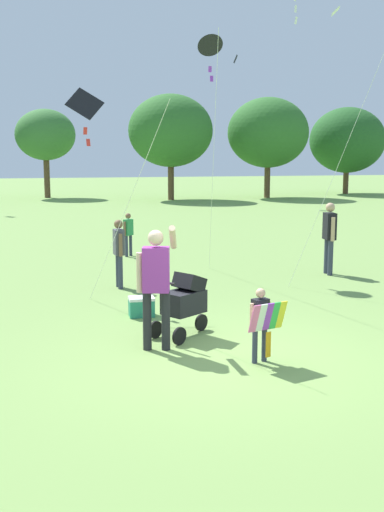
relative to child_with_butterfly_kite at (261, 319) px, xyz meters
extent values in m
plane|color=#75994C|center=(-0.48, 0.33, -0.63)|extent=(120.00, 120.00, 0.00)
cylinder|color=brown|center=(-3.24, 32.14, 0.56)|extent=(0.36, 0.36, 2.39)
ellipsoid|color=#387033|center=(-3.24, 32.14, 3.21)|extent=(3.65, 3.28, 3.10)
cylinder|color=brown|center=(3.96, 28.96, 0.40)|extent=(0.36, 0.36, 2.05)
ellipsoid|color=#2D6628|center=(3.96, 28.96, 3.41)|extent=(4.97, 4.47, 4.22)
cylinder|color=brown|center=(10.07, 29.31, 0.35)|extent=(0.36, 0.36, 1.97)
ellipsoid|color=#2D6628|center=(10.07, 29.31, 3.34)|extent=(5.00, 4.50, 4.25)
cylinder|color=brown|center=(16.41, 31.57, 0.14)|extent=(0.36, 0.36, 1.53)
ellipsoid|color=#235623|center=(16.41, 31.57, 2.94)|extent=(5.08, 4.58, 4.32)
cylinder|color=#33384C|center=(0.07, 0.05, -0.37)|extent=(0.08, 0.08, 0.52)
cylinder|color=#33384C|center=(-0.09, 0.00, -0.37)|extent=(0.08, 0.08, 0.52)
cube|color=black|center=(-0.01, 0.03, 0.09)|extent=(0.26, 0.20, 0.39)
cylinder|color=tan|center=(0.13, 0.07, 0.06)|extent=(0.06, 0.06, 0.35)
cylinder|color=tan|center=(-0.14, -0.02, 0.06)|extent=(0.06, 0.06, 0.35)
sphere|color=tan|center=(-0.01, 0.03, 0.36)|extent=(0.13, 0.13, 0.13)
cube|color=yellow|center=(0.26, -0.08, 0.07)|extent=(0.15, 0.17, 0.40)
cube|color=green|center=(0.15, -0.11, 0.07)|extent=(0.15, 0.17, 0.40)
cube|color=purple|center=(0.05, -0.15, 0.07)|extent=(0.15, 0.17, 0.40)
cube|color=white|center=(-0.06, -0.18, 0.07)|extent=(0.15, 0.17, 0.40)
cube|color=pink|center=(-0.17, -0.21, 0.07)|extent=(0.15, 0.17, 0.40)
cube|color=#F4A319|center=(0.05, -0.16, -0.32)|extent=(0.08, 0.04, 0.36)
cylinder|color=#232328|center=(-1.47, 0.91, -0.19)|extent=(0.13, 0.13, 0.88)
cylinder|color=#232328|center=(-1.20, 0.85, -0.19)|extent=(0.13, 0.13, 0.88)
cube|color=purple|center=(-1.33, 0.88, 0.59)|extent=(0.43, 0.32, 0.66)
cylinder|color=beige|center=(-1.57, 0.94, 0.54)|extent=(0.10, 0.10, 0.59)
cylinder|color=beige|center=(-1.06, 0.97, 1.04)|extent=(0.22, 0.55, 0.42)
sphere|color=beige|center=(-1.33, 0.88, 1.05)|extent=(0.23, 0.23, 0.23)
cylinder|color=black|center=(-0.46, 1.71, -0.49)|extent=(0.25, 0.20, 0.28)
cylinder|color=black|center=(-1.26, 1.45, -0.49)|extent=(0.25, 0.20, 0.28)
cylinder|color=black|center=(-0.96, 1.03, -0.49)|extent=(0.25, 0.20, 0.28)
cube|color=black|center=(-0.80, 1.46, -0.07)|extent=(0.78, 0.73, 0.36)
cube|color=black|center=(-0.70, 1.54, 0.23)|extent=(0.58, 0.58, 0.35)
cylinder|color=black|center=(-1.17, 1.20, 0.33)|extent=(0.31, 0.41, 0.04)
cube|color=black|center=(-2.13, 4.36, 3.18)|extent=(0.75, 0.40, 0.64)
cube|color=red|center=(-2.13, 4.40, 2.67)|extent=(0.08, 0.06, 0.14)
cube|color=red|center=(-2.08, 4.35, 2.45)|extent=(0.09, 0.07, 0.14)
cylinder|color=silver|center=(-1.61, 2.70, 1.20)|extent=(1.06, 3.34, 3.67)
cube|color=white|center=(2.16, 4.61, 5.13)|extent=(0.07, 0.07, 0.14)
cube|color=white|center=(2.18, 4.63, 4.91)|extent=(0.08, 0.08, 0.14)
cylinder|color=silver|center=(2.91, 3.50, 2.54)|extent=(1.51, 2.25, 6.35)
cone|color=black|center=(0.98, 7.09, 4.77)|extent=(0.63, 0.47, 0.48)
cube|color=purple|center=(0.99, 7.13, 4.22)|extent=(0.08, 0.03, 0.14)
cube|color=purple|center=(1.03, 7.12, 4.00)|extent=(0.08, 0.03, 0.14)
cylinder|color=silver|center=(0.69, 5.57, 1.99)|extent=(0.58, 3.04, 5.24)
cube|color=black|center=(6.87, 25.52, 7.07)|extent=(0.32, 0.41, 0.42)
cube|color=white|center=(8.95, 17.70, 8.02)|extent=(0.45, 0.40, 0.39)
cylinder|color=#33384C|center=(-0.86, 9.25, -0.33)|extent=(0.09, 0.09, 0.59)
cylinder|color=#33384C|center=(-0.73, 9.39, -0.33)|extent=(0.09, 0.09, 0.59)
cube|color=#2D8C4C|center=(-0.79, 9.32, 0.19)|extent=(0.30, 0.30, 0.45)
cylinder|color=brown|center=(-0.91, 9.21, 0.16)|extent=(0.06, 0.06, 0.40)
cylinder|color=brown|center=(-0.68, 9.44, 0.16)|extent=(0.06, 0.06, 0.40)
sphere|color=brown|center=(-0.79, 9.32, 0.50)|extent=(0.15, 0.15, 0.15)
cylinder|color=#33384C|center=(-1.46, 5.39, -0.27)|extent=(0.11, 0.11, 0.73)
cylinder|color=#33384C|center=(-1.44, 5.16, -0.27)|extent=(0.11, 0.11, 0.73)
cube|color=#4C4C56|center=(-1.45, 5.27, 0.37)|extent=(0.23, 0.34, 0.54)
cylinder|color=brown|center=(-1.47, 5.47, 0.33)|extent=(0.08, 0.08, 0.48)
cylinder|color=brown|center=(-1.43, 5.08, 0.33)|extent=(0.08, 0.08, 0.48)
sphere|color=brown|center=(-1.45, 5.27, 0.75)|extent=(0.19, 0.19, 0.19)
cylinder|color=#33384C|center=(3.59, 5.87, -0.21)|extent=(0.12, 0.12, 0.84)
cylinder|color=#33384C|center=(3.57, 5.61, -0.21)|extent=(0.12, 0.12, 0.84)
cube|color=black|center=(3.58, 5.74, 0.53)|extent=(0.26, 0.39, 0.63)
cylinder|color=tan|center=(3.60, 5.97, 0.48)|extent=(0.09, 0.09, 0.56)
cylinder|color=tan|center=(3.56, 5.51, 0.48)|extent=(0.09, 0.09, 0.56)
sphere|color=tan|center=(3.58, 5.74, 0.97)|extent=(0.22, 0.22, 0.22)
cube|color=#288466|center=(-1.30, 2.84, -0.48)|extent=(0.44, 0.32, 0.30)
cube|color=white|center=(-1.30, 2.84, -0.31)|extent=(0.45, 0.33, 0.05)
camera|label=1|loc=(-2.72, -8.09, 2.32)|focal=44.34mm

